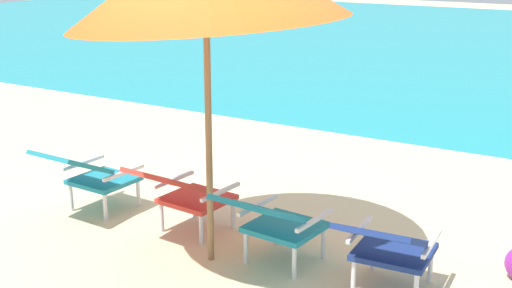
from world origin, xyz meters
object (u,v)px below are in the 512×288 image
object	(u,v)px
lounge_chair_near_left	(183,191)
lounge_chair_far_right	(388,245)
lounge_chair_far_left	(89,172)
lounge_chair_near_right	(272,219)

from	to	relation	value
lounge_chair_near_left	lounge_chair_far_right	size ratio (longest dim) A/B	1.01
lounge_chair_far_left	lounge_chair_near_left	xyz separation A→B (m)	(1.01, 0.05, 0.00)
lounge_chair_far_left	lounge_chair_near_left	size ratio (longest dim) A/B	0.98
lounge_chair_near_right	lounge_chair_far_right	size ratio (longest dim) A/B	1.00
lounge_chair_near_left	lounge_chair_far_right	world-z (taller)	same
lounge_chair_near_right	lounge_chair_far_right	world-z (taller)	same
lounge_chair_near_right	lounge_chair_near_left	bearing A→B (deg)	171.31
lounge_chair_far_left	lounge_chair_near_right	size ratio (longest dim) A/B	0.98
lounge_chair_near_right	lounge_chair_far_right	distance (m)	0.90
lounge_chair_far_left	lounge_chair_far_right	bearing A→B (deg)	-1.68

